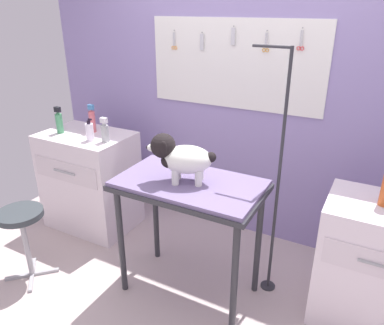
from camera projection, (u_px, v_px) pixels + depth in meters
ground at (171, 316)px, 2.59m from camera, size 4.40×4.00×0.04m
rear_wall_panel at (244, 109)px, 3.16m from camera, size 4.00×0.09×2.30m
grooming_table at (189, 195)px, 2.49m from camera, size 0.99×0.57×0.91m
grooming_arm at (276, 190)px, 2.51m from camera, size 0.30×0.11×1.77m
dog at (180, 157)px, 2.38m from camera, size 0.44×0.31×0.33m
counter_left at (90, 180)px, 3.48m from camera, size 0.80×0.58×0.92m
cabinet_right at (374, 265)px, 2.40m from camera, size 0.68×0.54×0.87m
stool at (22, 224)px, 2.76m from camera, size 0.33×0.33×0.59m
shampoo_bottle at (90, 132)px, 3.11m from camera, size 0.07×0.07×0.19m
conditioner_bottle at (59, 122)px, 3.29m from camera, size 0.06×0.06×0.24m
spray_bottle_tall at (105, 132)px, 3.08m from camera, size 0.06×0.06×0.21m
pump_bottle_white at (92, 120)px, 3.32m from camera, size 0.06×0.06×0.25m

